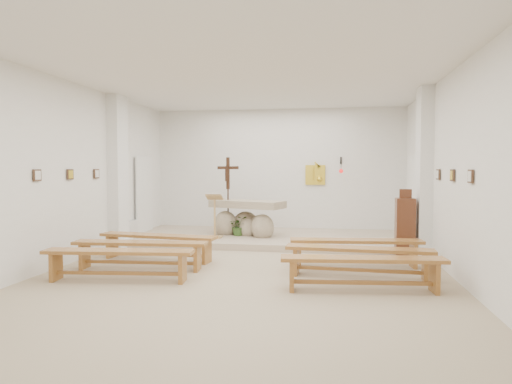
% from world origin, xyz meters
% --- Properties ---
extents(ground, '(7.00, 10.00, 0.00)m').
position_xyz_m(ground, '(0.00, 0.00, 0.00)').
color(ground, tan).
rests_on(ground, ground).
extents(wall_left, '(0.02, 10.00, 3.50)m').
position_xyz_m(wall_left, '(-3.49, 0.00, 1.75)').
color(wall_left, white).
rests_on(wall_left, ground).
extents(wall_right, '(0.02, 10.00, 3.50)m').
position_xyz_m(wall_right, '(3.49, 0.00, 1.75)').
color(wall_right, white).
rests_on(wall_right, ground).
extents(wall_back, '(7.00, 0.02, 3.50)m').
position_xyz_m(wall_back, '(0.00, 4.99, 1.75)').
color(wall_back, white).
rests_on(wall_back, ground).
extents(ceiling, '(7.00, 10.00, 0.02)m').
position_xyz_m(ceiling, '(0.00, 0.00, 3.49)').
color(ceiling, silver).
rests_on(ceiling, wall_back).
extents(sanctuary_platform, '(6.98, 3.00, 0.15)m').
position_xyz_m(sanctuary_platform, '(0.00, 3.50, 0.07)').
color(sanctuary_platform, '#B8A78D').
rests_on(sanctuary_platform, ground).
extents(pilaster_left, '(0.26, 0.55, 3.50)m').
position_xyz_m(pilaster_left, '(-3.37, 2.00, 1.75)').
color(pilaster_left, white).
rests_on(pilaster_left, ground).
extents(pilaster_right, '(0.26, 0.55, 3.50)m').
position_xyz_m(pilaster_right, '(3.37, 2.00, 1.75)').
color(pilaster_right, white).
rests_on(pilaster_right, ground).
extents(gold_wall_relief, '(0.55, 0.04, 0.55)m').
position_xyz_m(gold_wall_relief, '(1.05, 4.96, 1.65)').
color(gold_wall_relief, gold).
rests_on(gold_wall_relief, wall_back).
extents(sanctuary_lamp, '(0.11, 0.36, 0.44)m').
position_xyz_m(sanctuary_lamp, '(1.75, 4.71, 1.81)').
color(sanctuary_lamp, black).
rests_on(sanctuary_lamp, wall_back).
extents(station_frame_left_front, '(0.03, 0.20, 0.20)m').
position_xyz_m(station_frame_left_front, '(-3.47, -0.80, 1.72)').
color(station_frame_left_front, '#432D1D').
rests_on(station_frame_left_front, wall_left).
extents(station_frame_left_mid, '(0.03, 0.20, 0.20)m').
position_xyz_m(station_frame_left_mid, '(-3.47, 0.20, 1.72)').
color(station_frame_left_mid, '#432D1D').
rests_on(station_frame_left_mid, wall_left).
extents(station_frame_left_rear, '(0.03, 0.20, 0.20)m').
position_xyz_m(station_frame_left_rear, '(-3.47, 1.20, 1.72)').
color(station_frame_left_rear, '#432D1D').
rests_on(station_frame_left_rear, wall_left).
extents(station_frame_right_front, '(0.03, 0.20, 0.20)m').
position_xyz_m(station_frame_right_front, '(3.47, -0.80, 1.72)').
color(station_frame_right_front, '#432D1D').
rests_on(station_frame_right_front, wall_right).
extents(station_frame_right_mid, '(0.03, 0.20, 0.20)m').
position_xyz_m(station_frame_right_mid, '(3.47, 0.20, 1.72)').
color(station_frame_right_mid, '#432D1D').
rests_on(station_frame_right_mid, wall_right).
extents(station_frame_right_rear, '(0.03, 0.20, 0.20)m').
position_xyz_m(station_frame_right_rear, '(3.47, 1.20, 1.72)').
color(station_frame_right_rear, '#432D1D').
rests_on(station_frame_right_rear, wall_right).
extents(radiator_left, '(0.10, 0.85, 0.52)m').
position_xyz_m(radiator_left, '(-3.43, 2.70, 0.27)').
color(radiator_left, silver).
rests_on(radiator_left, ground).
extents(radiator_right, '(0.10, 0.85, 0.52)m').
position_xyz_m(radiator_right, '(3.43, 2.70, 0.27)').
color(radiator_right, silver).
rests_on(radiator_right, ground).
extents(altar, '(2.00, 1.31, 0.96)m').
position_xyz_m(altar, '(-0.62, 3.41, 0.52)').
color(altar, tan).
rests_on(altar, sanctuary_platform).
extents(lectern, '(0.40, 0.34, 1.10)m').
position_xyz_m(lectern, '(-1.30, 2.83, 0.69)').
color(lectern, tan).
rests_on(lectern, sanctuary_platform).
extents(crucifix_stand, '(0.58, 0.26, 1.96)m').
position_xyz_m(crucifix_stand, '(-1.11, 3.45, 1.28)').
color(crucifix_stand, '#321C10').
rests_on(crucifix_stand, sanctuary_platform).
extents(potted_plant, '(0.54, 0.50, 0.50)m').
position_xyz_m(potted_plant, '(-0.80, 3.27, 0.40)').
color(potted_plant, '#325321').
rests_on(potted_plant, sanctuary_platform).
extents(donation_pedestal, '(0.38, 0.38, 1.41)m').
position_xyz_m(donation_pedestal, '(2.99, 1.90, 0.62)').
color(donation_pedestal, '#522A17').
rests_on(donation_pedestal, ground).
extents(bench_left_front, '(2.46, 0.69, 0.51)m').
position_xyz_m(bench_left_front, '(-1.93, 0.75, 0.39)').
color(bench_left_front, '#9F6A2E').
rests_on(bench_left_front, ground).
extents(bench_right_front, '(2.46, 0.61, 0.51)m').
position_xyz_m(bench_right_front, '(1.93, 0.75, 0.39)').
color(bench_right_front, '#9F6A2E').
rests_on(bench_right_front, ground).
extents(bench_left_second, '(2.45, 0.55, 0.51)m').
position_xyz_m(bench_left_second, '(-1.93, -0.11, 0.39)').
color(bench_left_second, '#9F6A2E').
rests_on(bench_left_second, ground).
extents(bench_right_second, '(2.45, 0.54, 0.51)m').
position_xyz_m(bench_right_second, '(1.93, -0.11, 0.39)').
color(bench_right_second, '#9F6A2E').
rests_on(bench_right_second, ground).
extents(bench_left_third, '(2.46, 0.62, 0.51)m').
position_xyz_m(bench_left_third, '(-1.93, -0.97, 0.39)').
color(bench_left_third, '#9F6A2E').
rests_on(bench_left_third, ground).
extents(bench_right_third, '(2.46, 0.62, 0.51)m').
position_xyz_m(bench_right_third, '(1.93, -0.97, 0.39)').
color(bench_right_third, '#9F6A2E').
rests_on(bench_right_third, ground).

